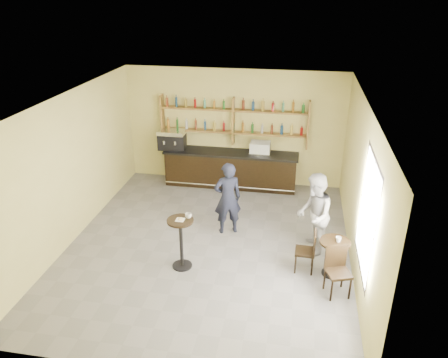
% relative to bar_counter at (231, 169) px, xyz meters
% --- Properties ---
extents(floor, '(7.00, 7.00, 0.00)m').
position_rel_bar_counter_xyz_m(floor, '(0.03, -3.15, -0.50)').
color(floor, slate).
rests_on(floor, ground).
extents(ceiling, '(7.00, 7.00, 0.00)m').
position_rel_bar_counter_xyz_m(ceiling, '(0.03, -3.15, 2.70)').
color(ceiling, white).
rests_on(ceiling, wall_back).
extents(wall_back, '(7.00, 0.00, 7.00)m').
position_rel_bar_counter_xyz_m(wall_back, '(0.03, 0.35, 1.10)').
color(wall_back, '#D7CD7A').
rests_on(wall_back, floor).
extents(wall_front, '(7.00, 0.00, 7.00)m').
position_rel_bar_counter_xyz_m(wall_front, '(0.03, -6.65, 1.10)').
color(wall_front, '#D7CD7A').
rests_on(wall_front, floor).
extents(wall_left, '(0.00, 7.00, 7.00)m').
position_rel_bar_counter_xyz_m(wall_left, '(-2.97, -3.15, 1.10)').
color(wall_left, '#D7CD7A').
rests_on(wall_left, floor).
extents(wall_right, '(0.00, 7.00, 7.00)m').
position_rel_bar_counter_xyz_m(wall_right, '(3.03, -3.15, 1.10)').
color(wall_right, '#D7CD7A').
rests_on(wall_right, floor).
extents(window_pane, '(0.00, 2.00, 2.00)m').
position_rel_bar_counter_xyz_m(window_pane, '(3.02, -4.35, 1.20)').
color(window_pane, white).
rests_on(window_pane, wall_right).
extents(window_frame, '(0.04, 1.70, 2.10)m').
position_rel_bar_counter_xyz_m(window_frame, '(3.01, -4.35, 1.20)').
color(window_frame, black).
rests_on(window_frame, wall_right).
extents(shelf_unit, '(4.00, 0.26, 1.40)m').
position_rel_bar_counter_xyz_m(shelf_unit, '(0.03, 0.22, 1.31)').
color(shelf_unit, brown).
rests_on(shelf_unit, wall_back).
extents(liquor_bottles, '(3.68, 0.10, 1.00)m').
position_rel_bar_counter_xyz_m(liquor_bottles, '(0.03, 0.22, 1.48)').
color(liquor_bottles, '#8C5919').
rests_on(liquor_bottles, shelf_unit).
extents(bar_counter, '(3.69, 0.72, 1.00)m').
position_rel_bar_counter_xyz_m(bar_counter, '(0.00, 0.00, 0.00)').
color(bar_counter, black).
rests_on(bar_counter, floor).
extents(espresso_machine, '(0.77, 0.53, 0.53)m').
position_rel_bar_counter_xyz_m(espresso_machine, '(-1.66, 0.00, 0.76)').
color(espresso_machine, black).
rests_on(espresso_machine, bar_counter).
extents(pastry_case, '(0.56, 0.45, 0.33)m').
position_rel_bar_counter_xyz_m(pastry_case, '(0.80, 0.00, 0.67)').
color(pastry_case, silver).
rests_on(pastry_case, bar_counter).
extents(pedestal_table, '(0.65, 0.65, 1.07)m').
position_rel_bar_counter_xyz_m(pedestal_table, '(-0.34, -4.00, 0.04)').
color(pedestal_table, black).
rests_on(pedestal_table, floor).
extents(napkin, '(0.17, 0.17, 0.00)m').
position_rel_bar_counter_xyz_m(napkin, '(-0.34, -4.00, 0.58)').
color(napkin, white).
rests_on(napkin, pedestal_table).
extents(donut, '(0.12, 0.12, 0.04)m').
position_rel_bar_counter_xyz_m(donut, '(-0.33, -4.01, 0.60)').
color(donut, gold).
rests_on(donut, napkin).
extents(cup_pedestal, '(0.16, 0.16, 0.10)m').
position_rel_bar_counter_xyz_m(cup_pedestal, '(-0.20, -3.90, 0.62)').
color(cup_pedestal, white).
rests_on(cup_pedestal, pedestal_table).
extents(man_main, '(0.73, 0.61, 1.70)m').
position_rel_bar_counter_xyz_m(man_main, '(0.33, -2.50, 0.35)').
color(man_main, black).
rests_on(man_main, floor).
extents(cafe_table, '(0.74, 0.74, 0.75)m').
position_rel_bar_counter_xyz_m(cafe_table, '(2.63, -3.73, -0.13)').
color(cafe_table, black).
rests_on(cafe_table, floor).
extents(cup_cafe, '(0.13, 0.13, 0.10)m').
position_rel_bar_counter_xyz_m(cup_cafe, '(2.68, -3.73, 0.30)').
color(cup_cafe, white).
rests_on(cup_cafe, cafe_table).
extents(chair_west, '(0.39, 0.39, 0.87)m').
position_rel_bar_counter_xyz_m(chair_west, '(2.08, -3.68, -0.06)').
color(chair_west, black).
rests_on(chair_west, floor).
extents(chair_south, '(0.52, 0.52, 0.95)m').
position_rel_bar_counter_xyz_m(chair_south, '(2.68, -4.33, -0.03)').
color(chair_south, black).
rests_on(chair_south, floor).
extents(patron_second, '(0.70, 0.89, 1.79)m').
position_rel_bar_counter_xyz_m(patron_second, '(2.22, -3.01, 0.39)').
color(patron_second, '#96959A').
rests_on(patron_second, floor).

